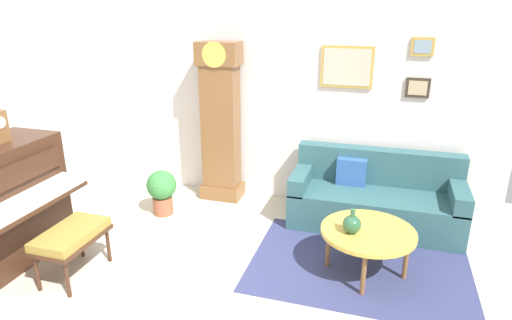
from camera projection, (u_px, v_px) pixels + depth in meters
name	position (u px, v px, depth m)	size (l,w,h in m)	color
ground_plane	(217.00, 309.00, 3.78)	(6.40, 6.00, 0.10)	beige
wall_back	(285.00, 92.00, 5.45)	(5.30, 0.13, 2.80)	silver
area_rug	(359.00, 266.00, 4.31)	(2.10, 1.50, 0.01)	navy
piano_bench	(71.00, 237.00, 4.04)	(0.42, 0.70, 0.48)	#3D2316
grandfather_clock	(221.00, 127.00, 5.57)	(0.52, 0.34, 2.03)	brown
couch	(375.00, 199.00, 5.07)	(1.90, 0.80, 0.84)	#2D565B
coffee_table	(368.00, 233.00, 4.08)	(0.88, 0.88, 0.45)	gold
green_jug	(352.00, 224.00, 3.99)	(0.17, 0.17, 0.24)	#234C33
potted_plant	(162.00, 189.00, 5.30)	(0.36, 0.36, 0.56)	#935138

